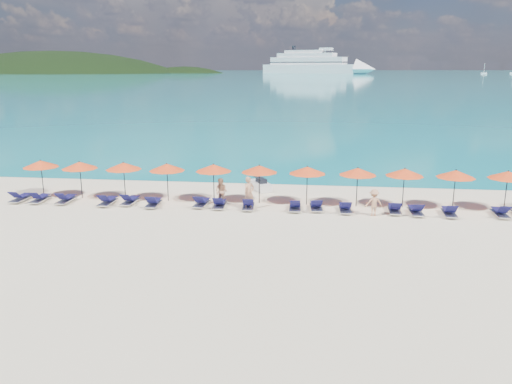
# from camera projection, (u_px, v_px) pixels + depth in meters

# --- Properties ---
(ground) EXTENTS (1400.00, 1400.00, 0.00)m
(ground) POSITION_uv_depth(u_px,v_px,m) (249.00, 231.00, 24.05)
(ground) COLOR beige
(sea) EXTENTS (1600.00, 1300.00, 0.01)m
(sea) POSITION_uv_depth(u_px,v_px,m) (314.00, 72.00, 659.57)
(sea) COLOR #1FA9B2
(sea) RESTS_ON ground
(headland_main) EXTENTS (374.00, 242.00, 126.50)m
(headland_main) POSITION_uv_depth(u_px,v_px,m) (57.00, 106.00, 587.42)
(headland_main) COLOR black
(headland_main) RESTS_ON ground
(headland_small) EXTENTS (162.00, 126.00, 85.50)m
(headland_small) POSITION_uv_depth(u_px,v_px,m) (185.00, 104.00, 588.89)
(headland_small) COLOR black
(headland_small) RESTS_ON ground
(cruise_ship) EXTENTS (125.63, 69.74, 35.67)m
(cruise_ship) POSITION_uv_depth(u_px,v_px,m) (319.00, 65.00, 544.18)
(cruise_ship) COLOR white
(cruise_ship) RESTS_ON ground
(sailboat_far) EXTENTS (5.96, 1.99, 10.93)m
(sailboat_far) POSITION_uv_depth(u_px,v_px,m) (484.00, 73.00, 514.84)
(sailboat_far) COLOR white
(sailboat_far) RESTS_ON ground
(jetski) EXTENTS (1.74, 2.26, 0.76)m
(jetski) POSITION_uv_depth(u_px,v_px,m) (260.00, 185.00, 32.06)
(jetski) COLOR white
(jetski) RESTS_ON ground
(beachgoer_a) EXTENTS (0.78, 0.78, 1.83)m
(beachgoer_a) POSITION_uv_depth(u_px,v_px,m) (249.00, 193.00, 27.62)
(beachgoer_a) COLOR tan
(beachgoer_a) RESTS_ON ground
(beachgoer_b) EXTENTS (0.85, 0.66, 1.55)m
(beachgoer_b) POSITION_uv_depth(u_px,v_px,m) (221.00, 192.00, 28.46)
(beachgoer_b) COLOR tan
(beachgoer_b) RESTS_ON ground
(beachgoer_c) EXTENTS (0.99, 0.59, 1.44)m
(beachgoer_c) POSITION_uv_depth(u_px,v_px,m) (374.00, 203.00, 26.36)
(beachgoer_c) COLOR tan
(beachgoer_c) RESTS_ON ground
(umbrella_0) EXTENTS (2.10, 2.10, 2.28)m
(umbrella_0) POSITION_uv_depth(u_px,v_px,m) (41.00, 164.00, 30.03)
(umbrella_0) COLOR black
(umbrella_0) RESTS_ON ground
(umbrella_1) EXTENTS (2.10, 2.10, 2.28)m
(umbrella_1) POSITION_uv_depth(u_px,v_px,m) (80.00, 165.00, 29.62)
(umbrella_1) COLOR black
(umbrella_1) RESTS_ON ground
(umbrella_2) EXTENTS (2.10, 2.10, 2.28)m
(umbrella_2) POSITION_uv_depth(u_px,v_px,m) (123.00, 166.00, 29.38)
(umbrella_2) COLOR black
(umbrella_2) RESTS_ON ground
(umbrella_3) EXTENTS (2.10, 2.10, 2.28)m
(umbrella_3) POSITION_uv_depth(u_px,v_px,m) (167.00, 167.00, 29.03)
(umbrella_3) COLOR black
(umbrella_3) RESTS_ON ground
(umbrella_4) EXTENTS (2.10, 2.10, 2.28)m
(umbrella_4) POSITION_uv_depth(u_px,v_px,m) (213.00, 168.00, 28.83)
(umbrella_4) COLOR black
(umbrella_4) RESTS_ON ground
(umbrella_5) EXTENTS (2.10, 2.10, 2.28)m
(umbrella_5) POSITION_uv_depth(u_px,v_px,m) (259.00, 169.00, 28.55)
(umbrella_5) COLOR black
(umbrella_5) RESTS_ON ground
(umbrella_6) EXTENTS (2.10, 2.10, 2.28)m
(umbrella_6) POSITION_uv_depth(u_px,v_px,m) (307.00, 170.00, 28.19)
(umbrella_6) COLOR black
(umbrella_6) RESTS_ON ground
(umbrella_7) EXTENTS (2.10, 2.10, 2.28)m
(umbrella_7) POSITION_uv_depth(u_px,v_px,m) (358.00, 171.00, 27.85)
(umbrella_7) COLOR black
(umbrella_7) RESTS_ON ground
(umbrella_8) EXTENTS (2.10, 2.10, 2.28)m
(umbrella_8) POSITION_uv_depth(u_px,v_px,m) (405.00, 172.00, 27.65)
(umbrella_8) COLOR black
(umbrella_8) RESTS_ON ground
(umbrella_9) EXTENTS (2.10, 2.10, 2.28)m
(umbrella_9) POSITION_uv_depth(u_px,v_px,m) (456.00, 174.00, 27.23)
(umbrella_9) COLOR black
(umbrella_9) RESTS_ON ground
(umbrella_10) EXTENTS (2.10, 2.10, 2.28)m
(umbrella_10) POSITION_uv_depth(u_px,v_px,m) (508.00, 175.00, 26.96)
(umbrella_10) COLOR black
(umbrella_10) RESTS_ON ground
(lounger_0) EXTENTS (0.67, 1.72, 0.66)m
(lounger_0) POSITION_uv_depth(u_px,v_px,m) (21.00, 197.00, 29.32)
(lounger_0) COLOR silver
(lounger_0) RESTS_ON ground
(lounger_1) EXTENTS (0.68, 1.72, 0.66)m
(lounger_1) POSITION_uv_depth(u_px,v_px,m) (40.00, 198.00, 29.17)
(lounger_1) COLOR silver
(lounger_1) RESTS_ON ground
(lounger_2) EXTENTS (0.62, 1.70, 0.66)m
(lounger_2) POSITION_uv_depth(u_px,v_px,m) (66.00, 199.00, 29.00)
(lounger_2) COLOR silver
(lounger_2) RESTS_ON ground
(lounger_3) EXTENTS (0.65, 1.71, 0.66)m
(lounger_3) POSITION_uv_depth(u_px,v_px,m) (108.00, 201.00, 28.58)
(lounger_3) COLOR silver
(lounger_3) RESTS_ON ground
(lounger_4) EXTENTS (0.70, 1.73, 0.66)m
(lounger_4) POSITION_uv_depth(u_px,v_px,m) (130.00, 200.00, 28.73)
(lounger_4) COLOR silver
(lounger_4) RESTS_ON ground
(lounger_5) EXTENTS (0.71, 1.73, 0.66)m
(lounger_5) POSITION_uv_depth(u_px,v_px,m) (153.00, 202.00, 28.25)
(lounger_5) COLOR silver
(lounger_5) RESTS_ON ground
(lounger_6) EXTENTS (0.77, 1.75, 0.66)m
(lounger_6) POSITION_uv_depth(u_px,v_px,m) (202.00, 202.00, 28.28)
(lounger_6) COLOR silver
(lounger_6) RESTS_ON ground
(lounger_7) EXTENTS (0.69, 1.73, 0.66)m
(lounger_7) POSITION_uv_depth(u_px,v_px,m) (219.00, 204.00, 28.00)
(lounger_7) COLOR silver
(lounger_7) RESTS_ON ground
(lounger_8) EXTENTS (0.75, 1.74, 0.66)m
(lounger_8) POSITION_uv_depth(u_px,v_px,m) (248.00, 205.00, 27.75)
(lounger_8) COLOR silver
(lounger_8) RESTS_ON ground
(lounger_9) EXTENTS (0.65, 1.71, 0.66)m
(lounger_9) POSITION_uv_depth(u_px,v_px,m) (295.00, 206.00, 27.51)
(lounger_9) COLOR silver
(lounger_9) RESTS_ON ground
(lounger_10) EXTENTS (0.76, 1.75, 0.66)m
(lounger_10) POSITION_uv_depth(u_px,v_px,m) (316.00, 206.00, 27.56)
(lounger_10) COLOR silver
(lounger_10) RESTS_ON ground
(lounger_11) EXTENTS (0.66, 1.71, 0.66)m
(lounger_11) POSITION_uv_depth(u_px,v_px,m) (345.00, 208.00, 27.18)
(lounger_11) COLOR silver
(lounger_11) RESTS_ON ground
(lounger_12) EXTENTS (0.70, 1.73, 0.66)m
(lounger_12) POSITION_uv_depth(u_px,v_px,m) (395.00, 209.00, 27.00)
(lounger_12) COLOR silver
(lounger_12) RESTS_ON ground
(lounger_13) EXTENTS (0.67, 1.72, 0.66)m
(lounger_13) POSITION_uv_depth(u_px,v_px,m) (416.00, 210.00, 26.71)
(lounger_13) COLOR silver
(lounger_13) RESTS_ON ground
(lounger_14) EXTENTS (0.73, 1.74, 0.66)m
(lounger_14) POSITION_uv_depth(u_px,v_px,m) (449.00, 212.00, 26.47)
(lounger_14) COLOR silver
(lounger_14) RESTS_ON ground
(lounger_15) EXTENTS (0.70, 1.73, 0.66)m
(lounger_15) POSITION_uv_depth(u_px,v_px,m) (500.00, 212.00, 26.35)
(lounger_15) COLOR silver
(lounger_15) RESTS_ON ground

